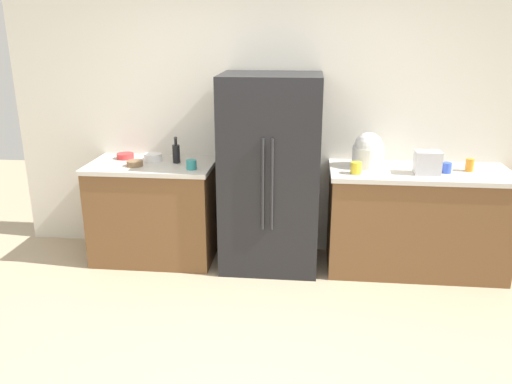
# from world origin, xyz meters

# --- Properties ---
(ground_plane) EXTENTS (9.90, 9.90, 0.00)m
(ground_plane) POSITION_xyz_m (0.00, 0.00, 0.00)
(ground_plane) COLOR tan
(kitchen_back_panel) EXTENTS (4.95, 0.10, 3.00)m
(kitchen_back_panel) POSITION_xyz_m (0.00, 1.90, 1.50)
(kitchen_back_panel) COLOR silver
(kitchen_back_panel) RESTS_ON ground_plane
(counter_left) EXTENTS (1.14, 0.68, 0.93)m
(counter_left) POSITION_xyz_m (-1.06, 1.52, 0.47)
(counter_left) COLOR brown
(counter_left) RESTS_ON ground_plane
(counter_right) EXTENTS (1.56, 0.68, 0.93)m
(counter_right) POSITION_xyz_m (1.34, 1.52, 0.47)
(counter_right) COLOR brown
(counter_right) RESTS_ON ground_plane
(refrigerator) EXTENTS (0.86, 0.71, 1.74)m
(refrigerator) POSITION_xyz_m (0.04, 1.49, 0.87)
(refrigerator) COLOR black
(refrigerator) RESTS_ON ground_plane
(toaster) EXTENTS (0.21, 0.15, 0.20)m
(toaster) POSITION_xyz_m (1.37, 1.41, 1.03)
(toaster) COLOR silver
(toaster) RESTS_ON counter_right
(rice_cooker) EXTENTS (0.28, 0.28, 0.31)m
(rice_cooker) POSITION_xyz_m (0.89, 1.60, 1.07)
(rice_cooker) COLOR white
(rice_cooker) RESTS_ON counter_right
(bottle_a) EXTENTS (0.07, 0.07, 0.24)m
(bottle_a) POSITION_xyz_m (-0.83, 1.56, 1.02)
(bottle_a) COLOR black
(bottle_a) RESTS_ON counter_left
(cup_a) EXTENTS (0.09, 0.09, 0.10)m
(cup_a) POSITION_xyz_m (0.77, 1.35, 0.98)
(cup_a) COLOR yellow
(cup_a) RESTS_ON counter_right
(cup_b) EXTENTS (0.07, 0.07, 0.11)m
(cup_b) POSITION_xyz_m (1.75, 1.54, 0.99)
(cup_b) COLOR orange
(cup_b) RESTS_ON counter_right
(cup_c) EXTENTS (0.09, 0.09, 0.08)m
(cup_c) POSITION_xyz_m (-0.64, 1.35, 0.97)
(cup_c) COLOR teal
(cup_c) RESTS_ON counter_left
(cup_d) EXTENTS (0.08, 0.08, 0.09)m
(cup_d) POSITION_xyz_m (1.54, 1.46, 0.98)
(cup_d) COLOR blue
(cup_d) RESTS_ON counter_right
(bowl_a) EXTENTS (0.17, 0.17, 0.07)m
(bowl_a) POSITION_xyz_m (-1.06, 1.60, 0.97)
(bowl_a) COLOR white
(bowl_a) RESTS_ON counter_left
(bowl_b) EXTENTS (0.14, 0.14, 0.05)m
(bowl_b) POSITION_xyz_m (-1.17, 1.40, 0.96)
(bowl_b) COLOR brown
(bowl_b) RESTS_ON counter_left
(bowl_c) EXTENTS (0.16, 0.16, 0.05)m
(bowl_c) POSITION_xyz_m (-1.35, 1.66, 0.96)
(bowl_c) COLOR red
(bowl_c) RESTS_ON counter_left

